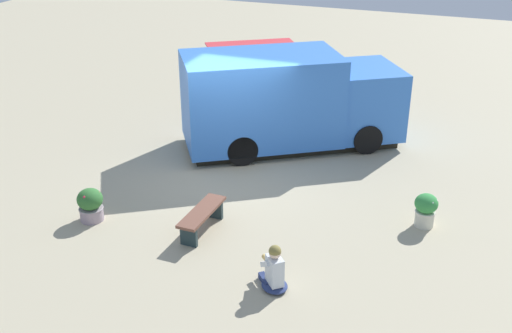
# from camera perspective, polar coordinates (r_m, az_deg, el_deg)

# --- Properties ---
(ground_plane) EXTENTS (40.00, 40.00, 0.00)m
(ground_plane) POSITION_cam_1_polar(r_m,az_deg,el_deg) (14.89, -2.23, -0.40)
(ground_plane) COLOR tan
(food_truck) EXTENTS (5.73, 4.74, 2.44)m
(food_truck) POSITION_cam_1_polar(r_m,az_deg,el_deg) (15.91, 2.92, 5.90)
(food_truck) COLOR #3978DA
(food_truck) RESTS_ON ground_plane
(person_customer) EXTENTS (0.71, 0.73, 0.86)m
(person_customer) POSITION_cam_1_polar(r_m,az_deg,el_deg) (10.73, 1.65, -9.53)
(person_customer) COLOR navy
(person_customer) RESTS_ON ground_plane
(planter_flowering_near) EXTENTS (0.53, 0.53, 0.70)m
(planter_flowering_near) POSITION_cam_1_polar(r_m,az_deg,el_deg) (13.11, -14.96, -3.38)
(planter_flowering_near) COLOR #9C8994
(planter_flowering_near) RESTS_ON ground_plane
(planter_flowering_far) EXTENTS (0.47, 0.47, 0.71)m
(planter_flowering_far) POSITION_cam_1_polar(r_m,az_deg,el_deg) (12.89, 15.32, -3.78)
(planter_flowering_far) COLOR beige
(planter_flowering_far) RESTS_ON ground_plane
(plaza_bench) EXTENTS (0.44, 1.44, 0.47)m
(plaza_bench) POSITION_cam_1_polar(r_m,az_deg,el_deg) (12.33, -4.98, -4.54)
(plaza_bench) COLOR brown
(plaza_bench) RESTS_ON ground_plane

